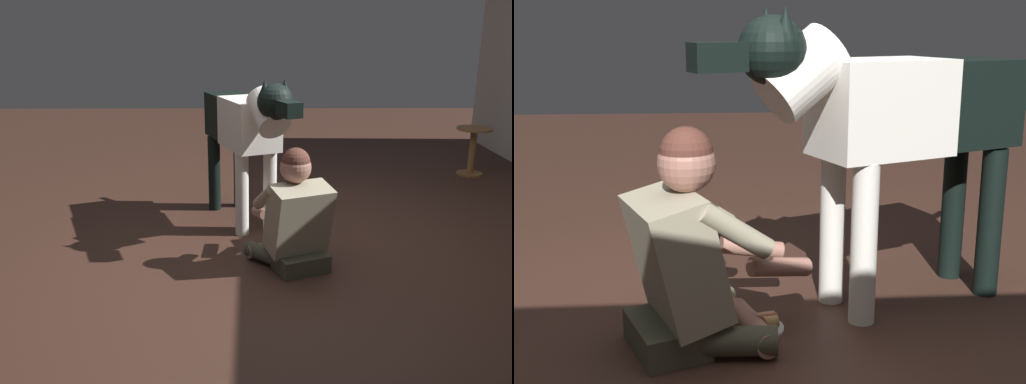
# 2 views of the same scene
# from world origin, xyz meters

# --- Properties ---
(ground_plane) EXTENTS (13.57, 13.57, 0.00)m
(ground_plane) POSITION_xyz_m (0.00, 0.00, 0.00)
(ground_plane) COLOR #3C241C
(person_sitting_on_floor) EXTENTS (0.73, 0.61, 0.83)m
(person_sitting_on_floor) POSITION_xyz_m (0.32, 0.00, 0.34)
(person_sitting_on_floor) COLOR #444533
(person_sitting_on_floor) RESTS_ON ground
(large_dog) EXTENTS (1.53, 0.75, 1.24)m
(large_dog) POSITION_xyz_m (-0.50, -0.33, 0.81)
(large_dog) COLOR white
(large_dog) RESTS_ON ground
(hot_dog_on_plate) EXTENTS (0.22, 0.22, 0.06)m
(hot_dog_on_plate) POSITION_xyz_m (0.07, -0.10, 0.03)
(hot_dog_on_plate) COLOR white
(hot_dog_on_plate) RESTS_ON ground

